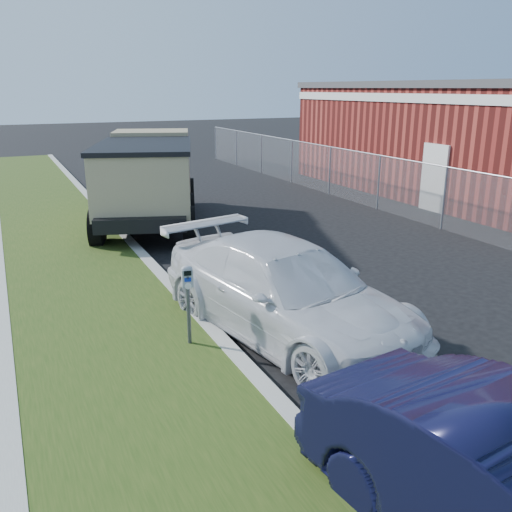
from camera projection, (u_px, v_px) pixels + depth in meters
name	position (u px, v px, depth m)	size (l,w,h in m)	color
ground	(349.00, 313.00, 9.88)	(120.00, 120.00, 0.00)	black
streetside	(13.00, 323.00, 9.31)	(6.12, 50.00, 0.15)	gray
chainlink_fence	(379.00, 172.00, 18.00)	(0.06, 30.06, 30.00)	slate
brick_building	(490.00, 136.00, 21.06)	(9.20, 14.20, 4.17)	maroon
parking_meter	(188.00, 288.00, 8.18)	(0.19, 0.15, 1.27)	#3F4247
white_wagon	(285.00, 290.00, 8.88)	(2.13, 5.25, 1.52)	silver
dump_truck	(149.00, 174.00, 16.19)	(4.41, 7.03, 2.59)	black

